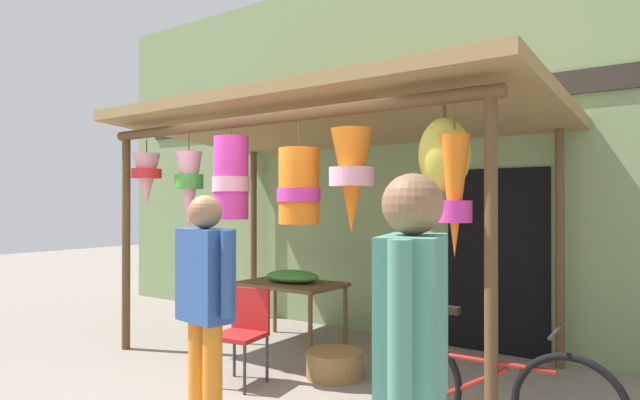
# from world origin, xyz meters

# --- Properties ---
(ground_plane) EXTENTS (30.00, 30.00, 0.00)m
(ground_plane) POSITION_xyz_m (0.00, 0.00, 0.00)
(ground_plane) COLOR gray
(shop_facade) EXTENTS (10.00, 0.29, 4.57)m
(shop_facade) POSITION_xyz_m (0.01, 2.54, 2.28)
(shop_facade) COLOR #7A9360
(shop_facade) RESTS_ON ground_plane
(market_stall_canopy) EXTENTS (4.59, 2.58, 2.65)m
(market_stall_canopy) POSITION_xyz_m (-0.00, 0.94, 2.27)
(market_stall_canopy) COLOR brown
(market_stall_canopy) RESTS_ON ground_plane
(display_table) EXTENTS (1.16, 0.77, 0.71)m
(display_table) POSITION_xyz_m (-0.74, 1.40, 0.63)
(display_table) COLOR brown
(display_table) RESTS_ON ground_plane
(flower_heap_on_table) EXTENTS (0.68, 0.47, 0.14)m
(flower_heap_on_table) POSITION_xyz_m (-0.73, 1.42, 0.78)
(flower_heap_on_table) COLOR green
(flower_heap_on_table) RESTS_ON display_table
(folding_chair) EXTENTS (0.46, 0.46, 0.84)m
(folding_chair) POSITION_xyz_m (-0.24, 0.11, 0.50)
(folding_chair) COLOR #AD1E1E
(folding_chair) RESTS_ON ground_plane
(wicker_basket_by_table) EXTENTS (0.53, 0.53, 0.24)m
(wicker_basket_by_table) POSITION_xyz_m (0.34, 0.71, 0.12)
(wicker_basket_by_table) COLOR olive
(wicker_basket_by_table) RESTS_ON ground_plane
(parked_bicycle) EXTENTS (1.75, 0.44, 0.92)m
(parked_bicycle) POSITION_xyz_m (1.94, 0.17, 0.35)
(parked_bicycle) COLOR black
(parked_bicycle) RESTS_ON ground_plane
(vendor_in_orange) EXTENTS (0.32, 0.57, 1.74)m
(vendor_in_orange) POSITION_xyz_m (2.26, -1.59, 1.03)
(vendor_in_orange) COLOR orange
(vendor_in_orange) RESTS_ON ground_plane
(customer_foreground) EXTENTS (0.59, 0.28, 1.68)m
(customer_foreground) POSITION_xyz_m (0.42, -0.96, 0.99)
(customer_foreground) COLOR orange
(customer_foreground) RESTS_ON ground_plane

